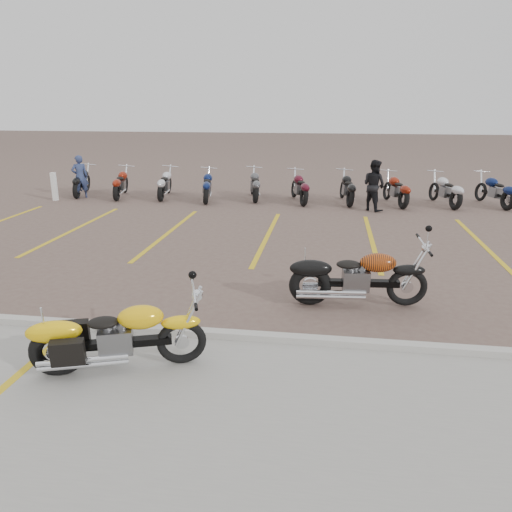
% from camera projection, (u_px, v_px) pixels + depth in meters
% --- Properties ---
extents(ground, '(100.00, 100.00, 0.00)m').
position_uv_depth(ground, '(241.00, 290.00, 9.38)').
color(ground, brown).
rests_on(ground, ground).
extents(concrete_apron, '(60.00, 5.00, 0.01)m').
position_uv_depth(concrete_apron, '(163.00, 446.00, 5.13)').
color(concrete_apron, '#9E9B93').
rests_on(concrete_apron, ground).
extents(curb, '(60.00, 0.18, 0.12)m').
position_uv_depth(curb, '(217.00, 334.00, 7.47)').
color(curb, '#ADAAA3').
rests_on(curb, ground).
extents(parking_stripes, '(38.00, 5.50, 0.01)m').
position_uv_depth(parking_stripes, '(267.00, 236.00, 13.16)').
color(parking_stripes, gold).
rests_on(parking_stripes, ground).
extents(yellow_cruiser, '(2.17, 0.86, 0.93)m').
position_uv_depth(yellow_cruiser, '(115.00, 338.00, 6.47)').
color(yellow_cruiser, black).
rests_on(yellow_cruiser, ground).
extents(flame_cruiser, '(2.36, 0.42, 0.97)m').
position_uv_depth(flame_cruiser, '(355.00, 279.00, 8.55)').
color(flame_cruiser, black).
rests_on(flame_cruiser, ground).
extents(person_a, '(0.68, 0.62, 1.56)m').
position_uv_depth(person_a, '(80.00, 177.00, 18.24)').
color(person_a, navy).
rests_on(person_a, ground).
extents(person_b, '(1.00, 1.00, 1.64)m').
position_uv_depth(person_b, '(374.00, 185.00, 16.07)').
color(person_b, black).
rests_on(person_b, ground).
extents(bollard, '(0.16, 0.16, 1.00)m').
position_uv_depth(bollard, '(54.00, 187.00, 17.82)').
color(bollard, white).
rests_on(bollard, ground).
extents(bg_bike_row, '(15.88, 2.09, 1.10)m').
position_uv_depth(bg_bike_row, '(275.00, 186.00, 17.73)').
color(bg_bike_row, black).
rests_on(bg_bike_row, ground).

